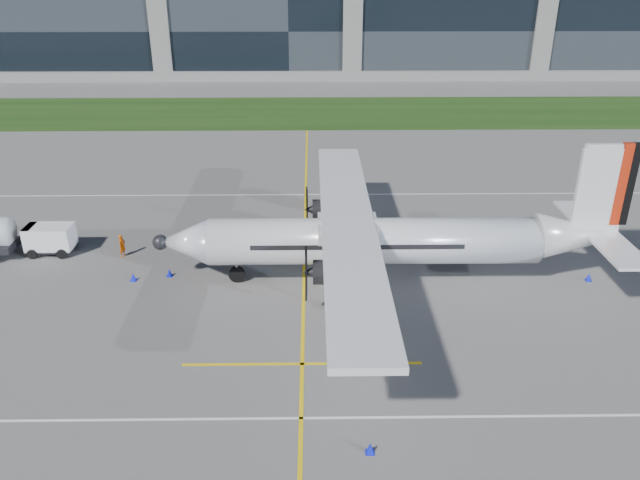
% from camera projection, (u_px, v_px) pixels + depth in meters
% --- Properties ---
extents(ground, '(400.00, 400.00, 0.00)m').
position_uv_depth(ground, '(281.00, 128.00, 72.87)').
color(ground, '#5F5C5A').
rests_on(ground, ground).
extents(grass_strip, '(400.00, 18.00, 0.04)m').
position_uv_depth(grass_strip, '(284.00, 112.00, 80.12)').
color(grass_strip, '#17370F').
rests_on(grass_strip, ground).
extents(terminal_building, '(120.00, 20.00, 15.00)m').
position_uv_depth(terminal_building, '(290.00, 25.00, 106.03)').
color(terminal_building, black).
rests_on(terminal_building, ground).
extents(tree_line, '(400.00, 6.00, 6.00)m').
position_uv_depth(tree_line, '(297.00, 19.00, 162.38)').
color(tree_line, black).
rests_on(tree_line, ground).
extents(yellow_taxiway_centerline, '(0.20, 70.00, 0.01)m').
position_uv_depth(yellow_taxiway_centerline, '(305.00, 233.00, 45.67)').
color(yellow_taxiway_centerline, yellow).
rests_on(yellow_taxiway_centerline, ground).
extents(turboprop_aircraft, '(28.39, 29.44, 8.83)m').
position_uv_depth(turboprop_aircraft, '(392.00, 215.00, 37.24)').
color(turboprop_aircraft, silver).
rests_on(turboprop_aircraft, ground).
extents(baggage_tug, '(3.28, 1.97, 1.97)m').
position_uv_depth(baggage_tug, '(50.00, 240.00, 42.31)').
color(baggage_tug, white).
rests_on(baggage_tug, ground).
extents(ground_crew_person, '(0.74, 0.86, 1.78)m').
position_uv_depth(ground_crew_person, '(122.00, 244.00, 41.87)').
color(ground_crew_person, '#F25907').
rests_on(ground_crew_person, ground).
extents(safety_cone_portwing, '(0.36, 0.36, 0.50)m').
position_uv_depth(safety_cone_portwing, '(370.00, 448.00, 25.53)').
color(safety_cone_portwing, '#0B16CB').
rests_on(safety_cone_portwing, ground).
extents(safety_cone_nose_stbd, '(0.36, 0.36, 0.50)m').
position_uv_depth(safety_cone_nose_stbd, '(169.00, 273.00, 39.51)').
color(safety_cone_nose_stbd, '#0B16CB').
rests_on(safety_cone_nose_stbd, ground).
extents(safety_cone_fwd, '(0.36, 0.36, 0.50)m').
position_uv_depth(safety_cone_fwd, '(133.00, 277.00, 38.98)').
color(safety_cone_fwd, '#0B16CB').
rests_on(safety_cone_fwd, ground).
extents(safety_cone_tail, '(0.36, 0.36, 0.50)m').
position_uv_depth(safety_cone_tail, '(589.00, 277.00, 38.98)').
color(safety_cone_tail, '#0B16CB').
rests_on(safety_cone_tail, ground).
extents(safety_cone_stbdwing, '(0.36, 0.36, 0.50)m').
position_uv_depth(safety_cone_stbdwing, '(342.00, 191.00, 53.02)').
color(safety_cone_stbdwing, '#0B16CB').
rests_on(safety_cone_stbdwing, ground).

